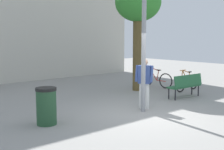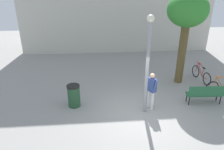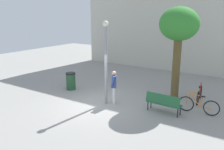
# 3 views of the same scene
# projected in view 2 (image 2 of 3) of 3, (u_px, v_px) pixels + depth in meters

# --- Properties ---
(ground_plane) EXTENTS (36.00, 36.00, 0.00)m
(ground_plane) POSITION_uv_depth(u_px,v_px,m) (141.00, 116.00, 8.97)
(ground_plane) COLOR gray
(lamppost) EXTENTS (0.28, 0.28, 4.08)m
(lamppost) POSITION_uv_depth(u_px,v_px,m) (148.00, 60.00, 8.34)
(lamppost) COLOR gray
(lamppost) RESTS_ON ground_plane
(person_by_lamppost) EXTENTS (0.50, 0.62, 1.67)m
(person_by_lamppost) POSITION_uv_depth(u_px,v_px,m) (151.00, 89.00, 9.15)
(person_by_lamppost) COLOR white
(person_by_lamppost) RESTS_ON ground_plane
(park_bench) EXTENTS (1.62, 0.54, 0.92)m
(park_bench) POSITION_uv_depth(u_px,v_px,m) (205.00, 93.00, 9.66)
(park_bench) COLOR #236038
(park_bench) RESTS_ON ground_plane
(plaza_tree) EXTENTS (2.01, 2.01, 4.75)m
(plaza_tree) POSITION_uv_depth(u_px,v_px,m) (187.00, 13.00, 10.55)
(plaza_tree) COLOR brown
(plaza_tree) RESTS_ON ground_plane
(bicycle_orange) EXTENTS (1.81, 0.16, 0.97)m
(bicycle_orange) POSITION_uv_depth(u_px,v_px,m) (222.00, 87.00, 10.62)
(bicycle_orange) COLOR black
(bicycle_orange) RESTS_ON ground_plane
(bicycle_red) EXTENTS (0.25, 1.80, 0.97)m
(bicycle_red) POSITION_uv_depth(u_px,v_px,m) (201.00, 74.00, 12.02)
(bicycle_red) COLOR black
(bicycle_red) RESTS_ON ground_plane
(trash_bin) EXTENTS (0.57, 0.57, 1.02)m
(trash_bin) POSITION_uv_depth(u_px,v_px,m) (74.00, 96.00, 9.51)
(trash_bin) COLOR #234C2D
(trash_bin) RESTS_ON ground_plane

